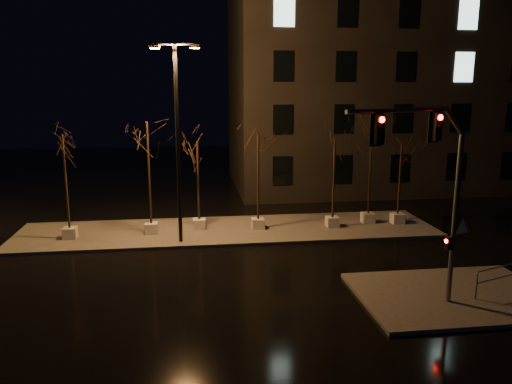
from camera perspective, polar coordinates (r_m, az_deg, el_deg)
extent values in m
plane|color=black|center=(20.99, -1.78, -9.21)|extent=(90.00, 90.00, 0.00)
cube|color=#474540|center=(26.63, -3.11, -4.41)|extent=(22.00, 5.00, 0.15)
cube|color=#474540|center=(20.04, 21.65, -10.94)|extent=(7.00, 5.00, 0.15)
cube|color=black|center=(40.73, 15.75, 11.45)|extent=(25.00, 12.00, 15.00)
cube|color=beige|center=(26.62, -20.49, -4.39)|extent=(0.65, 0.65, 0.55)
cylinder|color=black|center=(26.04, -20.90, 1.11)|extent=(0.11, 0.11, 4.65)
cube|color=beige|center=(26.31, -11.86, -4.07)|extent=(0.65, 0.65, 0.55)
cylinder|color=black|center=(25.67, -12.13, 2.10)|extent=(0.11, 0.11, 5.19)
cube|color=beige|center=(26.70, -6.51, -3.64)|extent=(0.65, 0.65, 0.55)
cylinder|color=black|center=(26.17, -6.63, 1.28)|extent=(0.11, 0.11, 4.12)
cube|color=beige|center=(26.59, 0.24, -3.63)|extent=(0.65, 0.65, 0.55)
cylinder|color=black|center=(26.02, 0.25, 1.84)|extent=(0.11, 0.11, 4.59)
cube|color=beige|center=(27.26, 8.71, -3.38)|extent=(0.65, 0.65, 0.55)
cylinder|color=black|center=(26.73, 8.87, 1.58)|extent=(0.11, 0.11, 4.24)
cube|color=beige|center=(28.42, 12.66, -2.90)|extent=(0.65, 0.65, 0.55)
cylinder|color=black|center=(27.87, 12.91, 2.28)|extent=(0.11, 0.11, 4.66)
cube|color=beige|center=(28.71, 15.85, -2.91)|extent=(0.65, 0.65, 0.55)
cylinder|color=black|center=(28.25, 16.10, 1.34)|extent=(0.11, 0.11, 3.78)
cylinder|color=slate|center=(18.36, 21.76, -3.04)|extent=(0.18, 0.18, 5.90)
cylinder|color=slate|center=(15.80, 16.03, 8.95)|extent=(3.76, 1.44, 0.14)
cube|color=black|center=(16.97, 19.95, 7.04)|extent=(0.35, 0.30, 0.89)
cube|color=black|center=(15.33, 13.85, 6.95)|extent=(0.35, 0.30, 0.89)
cube|color=black|center=(18.41, 21.12, -5.50)|extent=(0.26, 0.24, 0.44)
cone|color=red|center=(18.62, 22.40, -3.83)|extent=(0.98, 0.37, 1.02)
sphere|color=#FF0C07|center=(17.83, 22.65, 8.00)|extent=(0.18, 0.18, 0.18)
cylinder|color=black|center=(23.85, -8.93, 5.14)|extent=(0.19, 0.19, 9.30)
cylinder|color=black|center=(23.76, -9.30, 16.33)|extent=(2.00, 0.60, 0.09)
cube|color=orange|center=(24.01, -11.51, 15.87)|extent=(0.52, 0.37, 0.19)
cube|color=orange|center=(23.51, -7.03, 16.10)|extent=(0.52, 0.37, 0.19)
cylinder|color=slate|center=(19.66, 23.89, -9.82)|extent=(0.05, 0.05, 0.97)
cylinder|color=slate|center=(20.37, 26.15, -7.66)|extent=(2.25, 0.82, 0.04)
cylinder|color=slate|center=(20.51, 26.04, -8.80)|extent=(2.25, 0.82, 0.04)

